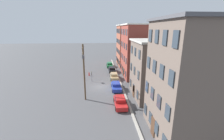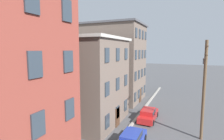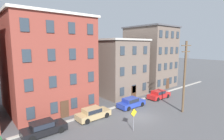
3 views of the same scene
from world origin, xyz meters
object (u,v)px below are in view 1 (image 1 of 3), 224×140
Objects in this scene: car_black at (112,69)px; caution_sign at (92,75)px; utility_pole at (84,70)px; car_tan at (114,76)px; fire_hydrant at (89,74)px; car_blue at (116,86)px; car_red at (120,101)px; car_green at (110,65)px.

car_black is 1.73× the size of caution_sign.
utility_pole is (16.89, -6.07, 4.70)m from car_black.
fire_hydrant is (-3.06, -6.37, -0.27)m from car_tan.
car_tan is at bearing 150.66° from utility_pole.
car_blue is 1.00× the size of car_red.
car_black is at bearing 160.23° from utility_pole.
car_blue and car_red have the same top height.
car_red is 1.73× the size of caution_sign.
car_green is at bearing -179.59° from car_blue.
utility_pole reaches higher than caution_sign.
car_blue is at bearing -0.88° from car_black.
caution_sign is 9.94m from utility_pole.
car_green is 4.58× the size of fire_hydrant.
fire_hydrant is (-16.47, -6.10, -0.27)m from car_red.
car_black is 19.50m from car_red.
caution_sign reaches higher than car_green.
car_red is 17.56m from fire_hydrant.
utility_pole is (-2.61, -5.81, 4.70)m from car_red.
car_black is 0.45× the size of utility_pole.
fire_hydrant is at bearing -33.93° from car_green.
caution_sign is at bearing 11.50° from fire_hydrant.
car_tan is (12.03, 0.33, 0.00)m from car_green.
car_blue is 8.59m from utility_pole.
caution_sign reaches higher than car_red.
car_tan is at bearing 0.01° from car_black.
caution_sign is (7.71, -5.41, 0.95)m from car_black.
car_green is 1.00× the size of car_red.
caution_sign reaches higher than fire_hydrant.
car_green is at bearing -178.42° from car_tan.
car_tan and car_red have the same top height.
caution_sign is at bearing 175.93° from utility_pole.
caution_sign is at bearing -35.10° from car_black.
car_red is (6.77, -0.07, 0.00)m from car_blue.
fire_hydrant is (-9.70, -6.17, -0.27)m from car_blue.
utility_pole is at bearing -29.34° from car_tan.
car_tan is 1.73× the size of caution_sign.
car_blue is 0.45× the size of utility_pole.
fire_hydrant is at bearing -159.66° from car_red.
fire_hydrant is (-13.85, -0.30, -4.96)m from utility_pole.
car_green reaches higher than fire_hydrant.
car_green and car_black have the same top height.
car_green is 14.59m from caution_sign.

